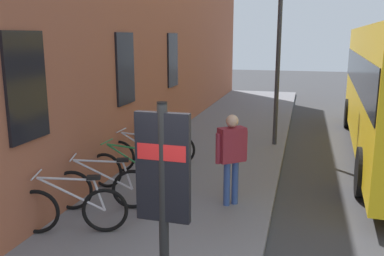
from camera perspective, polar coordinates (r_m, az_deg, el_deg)
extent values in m
plane|color=#38383A|center=(9.76, 17.74, -6.83)|extent=(60.00, 60.00, 0.00)
cube|color=slate|center=(11.84, 3.97, -2.56)|extent=(24.00, 3.50, 0.12)
cube|color=black|center=(6.57, -21.67, 5.23)|extent=(0.90, 0.06, 1.60)
cube|color=black|center=(9.59, -9.11, 7.97)|extent=(0.90, 0.06, 1.60)
cube|color=black|center=(12.86, -2.67, 9.23)|extent=(0.90, 0.06, 1.60)
torus|color=black|center=(6.98, -20.47, -10.65)|extent=(0.28, 0.70, 0.72)
torus|color=black|center=(6.74, -11.77, -10.94)|extent=(0.28, 0.70, 0.72)
cylinder|color=silver|center=(6.73, -16.13, -8.68)|extent=(0.35, 0.98, 0.58)
cylinder|color=silver|center=(6.67, -16.89, -6.65)|extent=(0.30, 0.82, 0.09)
cylinder|color=silver|center=(6.66, -12.51, -8.95)|extent=(0.09, 0.19, 0.51)
cube|color=black|center=(6.57, -13.28, -6.58)|extent=(0.16, 0.22, 0.06)
cylinder|color=silver|center=(6.76, -20.45, -5.98)|extent=(0.46, 0.17, 0.02)
torus|color=black|center=(7.69, -16.02, -8.16)|extent=(0.28, 0.70, 0.72)
torus|color=black|center=(7.53, -8.13, -8.25)|extent=(0.28, 0.70, 0.72)
cylinder|color=silver|center=(7.50, -12.03, -6.26)|extent=(0.35, 0.98, 0.58)
cylinder|color=silver|center=(7.43, -12.69, -4.43)|extent=(0.30, 0.82, 0.09)
cylinder|color=silver|center=(7.45, -8.77, -6.45)|extent=(0.09, 0.19, 0.51)
cube|color=black|center=(7.37, -9.43, -4.32)|extent=(0.16, 0.22, 0.06)
cylinder|color=silver|center=(7.50, -15.93, -3.87)|extent=(0.46, 0.17, 0.02)
torus|color=black|center=(8.62, -11.67, -5.68)|extent=(0.08, 0.72, 0.72)
torus|color=black|center=(8.19, -5.13, -6.44)|extent=(0.08, 0.72, 0.72)
cylinder|color=#267F3F|center=(8.30, -8.39, -4.28)|extent=(0.06, 1.02, 0.58)
cylinder|color=#267F3F|center=(8.26, -8.92, -2.57)|extent=(0.06, 0.85, 0.09)
cylinder|color=#267F3F|center=(8.14, -5.66, -4.72)|extent=(0.04, 0.19, 0.51)
cube|color=black|center=(8.09, -6.20, -2.71)|extent=(0.11, 0.20, 0.06)
cylinder|color=#267F3F|center=(8.43, -11.55, -1.84)|extent=(0.48, 0.04, 0.02)
torus|color=black|center=(9.55, -9.77, -3.81)|extent=(0.07, 0.72, 0.72)
torus|color=black|center=(9.15, -3.82, -4.37)|extent=(0.07, 0.72, 0.72)
cylinder|color=silver|center=(9.25, -6.76, -2.47)|extent=(0.05, 1.02, 0.58)
cylinder|color=silver|center=(9.22, -7.23, -0.93)|extent=(0.05, 0.85, 0.09)
cylinder|color=silver|center=(9.10, -4.29, -2.83)|extent=(0.04, 0.19, 0.51)
cube|color=black|center=(9.06, -4.76, -1.02)|extent=(0.10, 0.20, 0.06)
cylinder|color=silver|center=(9.37, -9.63, -0.32)|extent=(0.48, 0.03, 0.02)
torus|color=black|center=(10.26, -7.28, -2.57)|extent=(0.09, 0.72, 0.72)
torus|color=black|center=(9.96, -1.57, -2.93)|extent=(0.09, 0.72, 0.72)
cylinder|color=#B21E1E|center=(10.03, -4.36, -1.25)|extent=(0.08, 1.02, 0.58)
cylinder|color=#B21E1E|center=(9.99, -4.79, 0.17)|extent=(0.07, 0.85, 0.09)
cylinder|color=#B21E1E|center=(9.92, -2.00, -1.52)|extent=(0.04, 0.19, 0.51)
cube|color=black|center=(9.87, -2.44, 0.14)|extent=(0.11, 0.20, 0.06)
cylinder|color=#B21E1E|center=(10.11, -7.10, 0.70)|extent=(0.48, 0.05, 0.02)
cylinder|color=black|center=(4.30, -3.87, -12.42)|extent=(0.10, 0.10, 2.40)
cube|color=black|center=(4.10, -3.98, -5.43)|extent=(0.09, 0.55, 1.10)
cube|color=red|center=(4.05, -4.01, -3.21)|extent=(0.10, 0.50, 0.16)
cylinder|color=black|center=(8.92, 22.27, -5.62)|extent=(1.01, 0.30, 1.00)
cylinder|color=black|center=(15.45, 20.57, 1.89)|extent=(1.01, 0.30, 1.00)
cylinder|color=#334C8C|center=(7.68, 5.89, -7.38)|extent=(0.12, 0.12, 0.82)
cylinder|color=#334C8C|center=(7.60, 4.77, -7.57)|extent=(0.12, 0.12, 0.82)
cube|color=maroon|center=(7.42, 5.44, -2.27)|extent=(0.49, 0.52, 0.61)
sphere|color=#D8AD8C|center=(7.33, 5.51, 0.97)|extent=(0.22, 0.22, 0.22)
cylinder|color=maroon|center=(7.57, 7.20, -2.34)|extent=(0.10, 0.10, 0.55)
cylinder|color=maroon|center=(7.31, 3.60, -2.80)|extent=(0.10, 0.10, 0.55)
cylinder|color=#723F72|center=(7.42, -5.90, -8.12)|extent=(0.12, 0.12, 0.81)
cylinder|color=#723F72|center=(7.27, -5.61, -8.57)|extent=(0.12, 0.12, 0.81)
cube|color=#26262D|center=(7.13, -5.88, -3.00)|extent=(0.53, 0.46, 0.61)
sphere|color=#D8AD8C|center=(7.02, -5.96, 0.34)|extent=(0.22, 0.22, 0.22)
cylinder|color=#26262D|center=(7.39, -6.32, -2.76)|extent=(0.09, 0.09, 0.54)
cylinder|color=#26262D|center=(6.89, -5.40, -3.88)|extent=(0.09, 0.09, 0.54)
cylinder|color=#333338|center=(11.73, 11.67, 9.41)|extent=(0.12, 0.12, 4.86)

